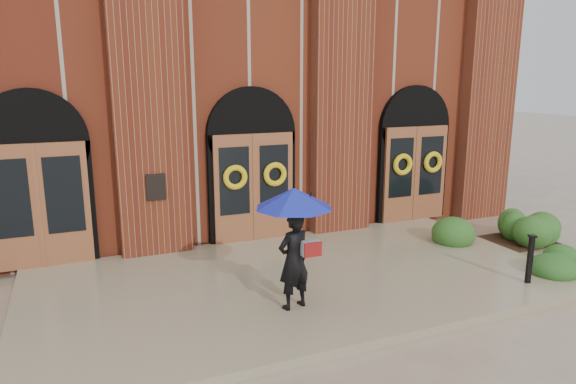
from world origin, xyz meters
TOP-DOWN VIEW (x-y plane):
  - ground at (0.00, 0.00)m, footprint 90.00×90.00m
  - landing at (0.00, 0.15)m, footprint 10.00×5.30m
  - church_building at (0.00, 8.78)m, footprint 16.20×12.53m
  - man_with_umbrella at (-0.62, -1.02)m, footprint 1.55×1.55m
  - metal_post at (3.81, -1.76)m, footprint 0.16×0.16m
  - hedge_wall_right at (5.20, 0.50)m, footprint 2.75×1.10m
  - hedge_front_right at (5.10, -1.22)m, footprint 1.40×1.20m

SIDE VIEW (x-z plane):
  - ground at x=0.00m, z-range 0.00..0.00m
  - landing at x=0.00m, z-range 0.00..0.15m
  - hedge_front_right at x=5.10m, z-range 0.00..0.50m
  - hedge_wall_right at x=5.20m, z-range 0.00..0.71m
  - metal_post at x=3.81m, z-range 0.17..1.10m
  - man_with_umbrella at x=-0.62m, z-range 0.56..2.59m
  - church_building at x=0.00m, z-range 0.00..7.00m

